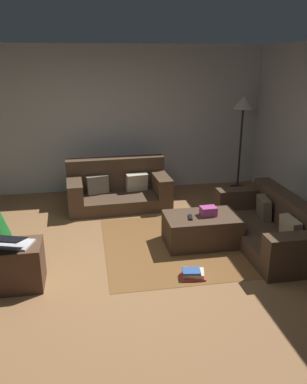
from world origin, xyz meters
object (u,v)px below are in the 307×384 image
Objects in this scene: couch_right at (274,226)px; tv_remote at (190,217)px; book_stack at (193,274)px; laptop at (13,242)px; side_table at (19,265)px; couch_left at (118,188)px; ottoman at (201,229)px; gift_box at (208,211)px; corner_lamp at (243,110)px.

couch_right is 1.15m from tv_remote.
tv_remote is at bearing 77.81° from book_stack.
couch_right is at bearing 9.49° from laptop.
tv_remote is at bearing 16.10° from side_table.
couch_left reaches higher than book_stack.
ottoman is 1.87× the size of side_table.
tv_remote is (-0.17, -0.05, 0.21)m from ottoman.
gift_box is 0.27m from tv_remote.
couch_left is 1.75× the size of ottoman.
laptop reaches higher than ottoman.
couch_right is at bearing -9.86° from ottoman.
couch_left is 10.63× the size of tv_remote.
side_table is 1.05× the size of laptop.
book_stack is at bearing -3.39° from laptop.
tv_remote is 0.54× the size of book_stack.
side_table is at bearing 58.41° from couch_left.
couch_left reaches higher than tv_remote.
corner_lamp is (1.28, 2.12, 1.03)m from gift_box.
corner_lamp reaches higher than ottoman.
ottoman is 0.27m from gift_box.
couch_left is 2.67m from corner_lamp.
laptop is at bearing -163.30° from gift_box.
corner_lamp is (2.33, 0.47, 1.20)m from couch_left.
couch_left is 1.92m from ottoman.
tv_remote is 2.87m from corner_lamp.
side_table is 4.72m from corner_lamp.
tv_remote is at bearing -164.44° from ottoman.
couch_left is at bearing 60.96° from side_table.
corner_lamp is at bearing 37.51° from side_table.
book_stack is 3.69m from corner_lamp.
ottoman is (-0.95, 0.17, -0.05)m from couch_right.
laptop is 1.67× the size of book_stack.
couch_left is at bearing -168.61° from corner_lamp.
gift_box is 0.69× the size of book_stack.
tv_remote is at bearing 84.01° from couch_right.
gift_box is (0.08, 0.00, 0.26)m from ottoman.
couch_right is 3.59× the size of side_table.
laptop is 2.00m from book_stack.
corner_lamp is at bearing 37.93° from laptop.
couch_right is 1.07× the size of corner_lamp.
gift_box reaches higher than side_table.
ottoman is at bearing 27.19° from tv_remote.
laptop reaches higher than couch_right.
ottoman is at bearing 117.97° from couch_left.
tv_remote is 2.20m from laptop.
laptop is at bearing 99.43° from couch_right.
couch_right is at bearing -10.87° from gift_box.
side_table is at bearing -142.49° from corner_lamp.
couch_left is 3.43× the size of laptop.
couch_right is at bearing -100.01° from corner_lamp.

